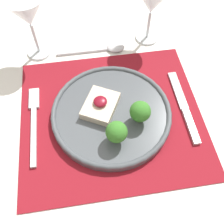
% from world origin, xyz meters
% --- Properties ---
extents(ground_plane, '(8.00, 8.00, 0.00)m').
position_xyz_m(ground_plane, '(0.00, 0.00, 0.00)').
color(ground_plane, '#4C4742').
extents(dining_table, '(1.25, 1.05, 0.74)m').
position_xyz_m(dining_table, '(0.00, 0.00, 0.65)').
color(dining_table, white).
rests_on(dining_table, ground_plane).
extents(placemat, '(0.42, 0.38, 0.00)m').
position_xyz_m(placemat, '(0.00, 0.00, 0.75)').
color(placemat, maroon).
rests_on(placemat, dining_table).
extents(dinner_plate, '(0.27, 0.27, 0.07)m').
position_xyz_m(dinner_plate, '(0.00, -0.01, 0.76)').
color(dinner_plate, '#4C5156').
rests_on(dinner_plate, placemat).
extents(fork, '(0.02, 0.20, 0.01)m').
position_xyz_m(fork, '(-0.18, 0.02, 0.75)').
color(fork, silver).
rests_on(fork, placemat).
extents(knife, '(0.02, 0.20, 0.01)m').
position_xyz_m(knife, '(0.17, -0.01, 0.75)').
color(knife, silver).
rests_on(knife, placemat).
extents(spoon, '(0.19, 0.04, 0.01)m').
position_xyz_m(spoon, '(0.02, 0.22, 0.75)').
color(spoon, silver).
rests_on(spoon, dining_table).
extents(wine_glass_near, '(0.10, 0.10, 0.16)m').
position_xyz_m(wine_glass_near, '(0.14, 0.25, 0.86)').
color(wine_glass_near, white).
rests_on(wine_glass_near, dining_table).
extents(wine_glass_far, '(0.10, 0.10, 0.17)m').
position_xyz_m(wine_glass_far, '(-0.16, 0.23, 0.87)').
color(wine_glass_far, white).
rests_on(wine_glass_far, dining_table).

